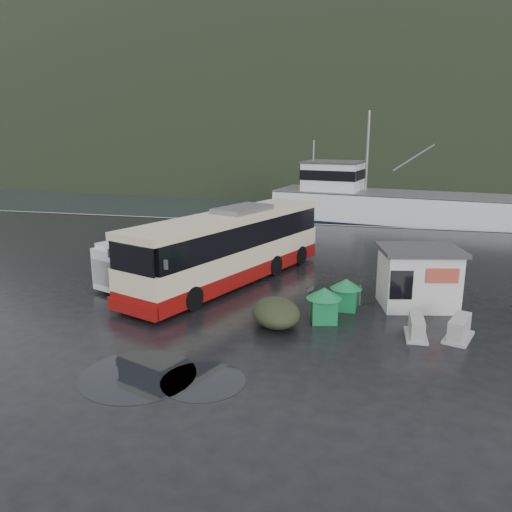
% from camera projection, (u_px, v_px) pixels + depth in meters
% --- Properties ---
extents(ground, '(160.00, 160.00, 0.00)m').
position_uv_depth(ground, '(236.00, 305.00, 21.36)').
color(ground, black).
rests_on(ground, ground).
extents(harbor_water, '(300.00, 180.00, 0.02)m').
position_uv_depth(harbor_water, '(356.00, 161.00, 125.06)').
color(harbor_water, black).
rests_on(harbor_water, ground).
extents(quay_edge, '(160.00, 0.60, 1.50)m').
position_uv_depth(quay_edge, '(304.00, 224.00, 40.21)').
color(quay_edge, '#999993').
rests_on(quay_edge, ground).
extents(headland, '(780.00, 540.00, 570.00)m').
position_uv_depth(headland, '(388.00, 146.00, 254.75)').
color(headland, black).
rests_on(headland, ground).
extents(coach_bus, '(7.55, 13.17, 3.64)m').
position_uv_depth(coach_bus, '(231.00, 281.00, 24.81)').
color(coach_bus, beige).
rests_on(coach_bus, ground).
extents(white_van, '(3.87, 5.89, 2.33)m').
position_uv_depth(white_van, '(151.00, 282.00, 24.73)').
color(white_van, silver).
rests_on(white_van, ground).
extents(waste_bin_left, '(1.21, 1.21, 1.39)m').
position_uv_depth(waste_bin_left, '(323.00, 321.00, 19.58)').
color(waste_bin_left, '#136D38').
rests_on(waste_bin_left, ground).
extents(waste_bin_right, '(0.99, 0.99, 1.32)m').
position_uv_depth(waste_bin_right, '(345.00, 309.00, 20.93)').
color(waste_bin_right, '#136D38').
rests_on(waste_bin_right, ground).
extents(dome_tent, '(2.61, 3.03, 1.00)m').
position_uv_depth(dome_tent, '(276.00, 325.00, 19.23)').
color(dome_tent, '#282E1B').
rests_on(dome_tent, ground).
extents(ticket_kiosk, '(3.73, 3.13, 2.56)m').
position_uv_depth(ticket_kiosk, '(416.00, 306.00, 21.26)').
color(ticket_kiosk, silver).
rests_on(ticket_kiosk, ground).
extents(jersey_barrier_a, '(0.78, 1.51, 0.75)m').
position_uv_depth(jersey_barrier_a, '(416.00, 337.00, 18.10)').
color(jersey_barrier_a, '#999993').
rests_on(jersey_barrier_a, ground).
extents(jersey_barrier_b, '(1.32, 1.81, 0.82)m').
position_uv_depth(jersey_barrier_b, '(458.00, 339.00, 17.94)').
color(jersey_barrier_b, '#999993').
rests_on(jersey_barrier_b, ground).
extents(fishing_trawler, '(26.70, 10.26, 10.44)m').
position_uv_depth(fishing_trawler, '(398.00, 214.00, 44.76)').
color(fishing_trawler, silver).
rests_on(fishing_trawler, ground).
extents(puddles, '(9.04, 12.98, 0.01)m').
position_uv_depth(puddles, '(246.00, 338.00, 18.02)').
color(puddles, black).
rests_on(puddles, ground).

